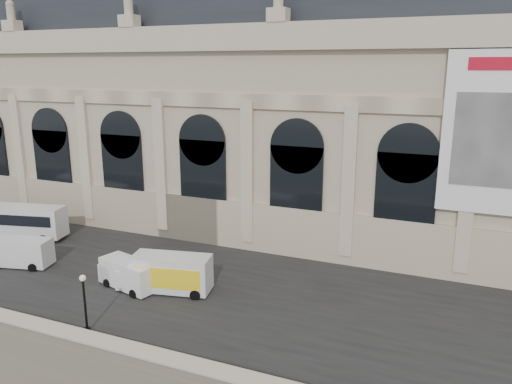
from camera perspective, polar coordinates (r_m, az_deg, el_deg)
quay at (r=64.06m, az=3.02°, el=-5.15°), size 160.00×70.00×6.00m
street at (r=45.10m, az=-6.16°, el=-9.67°), size 160.00×24.00×0.06m
parapet at (r=35.06m, az=-17.25°, el=-16.65°), size 160.00×1.40×1.21m
museum at (r=59.13m, az=-3.69°, el=9.82°), size 69.00×18.70×29.10m
bus_left at (r=60.27m, az=-26.37°, el=-2.87°), size 12.69×5.34×3.67m
van_b at (r=51.91m, az=-25.70°, el=-6.22°), size 6.32×3.63×2.65m
van_c at (r=43.93m, az=-14.59°, el=-9.00°), size 5.88×3.40×2.47m
box_truck at (r=42.46m, az=-10.18°, el=-9.13°), size 8.08×4.04×3.12m
lamp_right at (r=37.36m, az=-18.96°, el=-12.06°), size 0.45×0.45×4.38m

